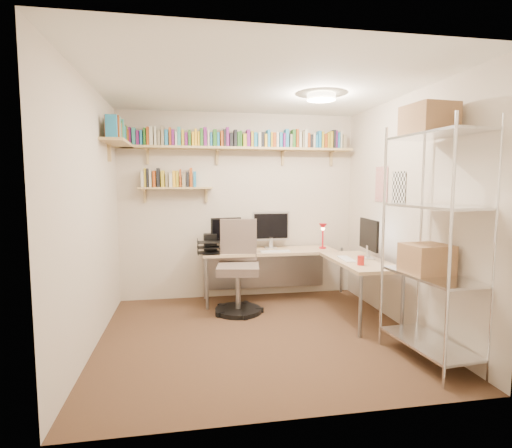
% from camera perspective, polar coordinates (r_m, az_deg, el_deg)
% --- Properties ---
extents(ground, '(3.20, 3.20, 0.00)m').
position_cam_1_polar(ground, '(4.28, 0.44, -15.56)').
color(ground, '#41251C').
rests_on(ground, ground).
extents(room_shell, '(3.24, 3.04, 2.52)m').
position_cam_1_polar(room_shell, '(3.98, 0.52, 5.67)').
color(room_shell, beige).
rests_on(room_shell, ground).
extents(wall_shelves, '(3.12, 1.09, 0.80)m').
position_cam_1_polar(wall_shelves, '(5.24, -6.63, 10.92)').
color(wall_shelves, tan).
rests_on(wall_shelves, ground).
extents(corner_desk, '(2.10, 1.74, 1.18)m').
position_cam_1_polar(corner_desk, '(5.10, 3.80, -4.18)').
color(corner_desk, '#D0B587').
rests_on(corner_desk, ground).
extents(office_chair, '(0.59, 0.60, 1.12)m').
position_cam_1_polar(office_chair, '(4.89, -2.55, -7.04)').
color(office_chair, black).
rests_on(office_chair, ground).
extents(wire_rack, '(0.52, 0.93, 2.23)m').
position_cam_1_polar(wire_rack, '(3.76, 23.56, 2.32)').
color(wire_rack, silver).
rests_on(wire_rack, ground).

